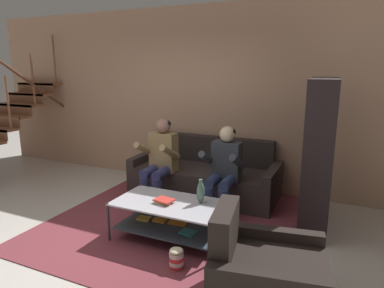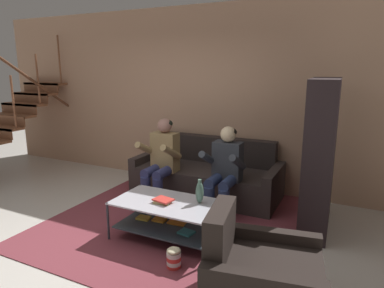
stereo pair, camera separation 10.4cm
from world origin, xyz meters
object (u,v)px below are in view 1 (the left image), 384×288
person_seated_left (160,158)px  vase (201,192)px  armchair (264,276)px  book_stack (164,201)px  popcorn_tub (176,258)px  bookshelf (321,170)px  coffee_table (170,215)px  person_seated_right (224,167)px  couch (205,177)px

person_seated_left → vase: person_seated_left is taller
armchair → person_seated_left: bearing=139.4°
person_seated_left → vase: (0.99, -0.82, -0.08)m
vase → book_stack: (-0.37, -0.17, -0.11)m
person_seated_left → popcorn_tub: person_seated_left is taller
bookshelf → popcorn_tub: bearing=-125.9°
coffee_table → person_seated_right: bearing=71.7°
bookshelf → person_seated_left: bearing=-175.4°
person_seated_left → coffee_table: 1.21m
book_stack → popcorn_tub: (0.38, -0.45, -0.37)m
person_seated_left → armchair: 2.53m
person_seated_left → bookshelf: 2.18m
couch → vase: size_ratio=8.02×
person_seated_right → book_stack: size_ratio=4.96×
person_seated_left → coffee_table: bearing=-55.0°
coffee_table → vase: bearing=21.4°
person_seated_left → armchair: (1.90, -1.63, -0.39)m
couch → vase: (0.50, -1.36, 0.30)m
bookshelf → armchair: bearing=-98.5°
person_seated_right → coffee_table: bearing=-108.3°
book_stack → armchair: 1.45m
person_seated_left → popcorn_tub: 1.84m
armchair → popcorn_tub: 0.94m
vase → armchair: armchair is taller
vase → bookshelf: (1.18, 1.00, 0.13)m
vase → popcorn_tub: 0.78m
couch → armchair: 2.59m
bookshelf → couch: bearing=167.7°
couch → bookshelf: size_ratio=1.22×
person_seated_right → book_stack: person_seated_right is taller
person_seated_right → bookshelf: bearing=8.5°
coffee_table → armchair: 1.41m
vase → coffee_table: bearing=-158.6°
coffee_table → vase: vase is taller
couch → bookshelf: (1.68, -0.37, 0.43)m
armchair → bookshelf: bearing=81.5°
book_stack → person_seated_left: bearing=121.8°
vase → bookshelf: 1.55m
couch → coffee_table: couch is taller
person_seated_left → bookshelf: bookshelf is taller
person_seated_left → coffee_table: person_seated_left is taller
couch → popcorn_tub: 2.06m
person_seated_right → vase: person_seated_right is taller
person_seated_right → popcorn_tub: person_seated_right is taller
coffee_table → vase: size_ratio=4.54×
bookshelf → armchair: (-0.27, -1.81, -0.44)m
bookshelf → popcorn_tub: 2.09m
coffee_table → book_stack: 0.19m
person_seated_right → book_stack: bearing=-110.0°
person_seated_left → bookshelf: bearing=4.6°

